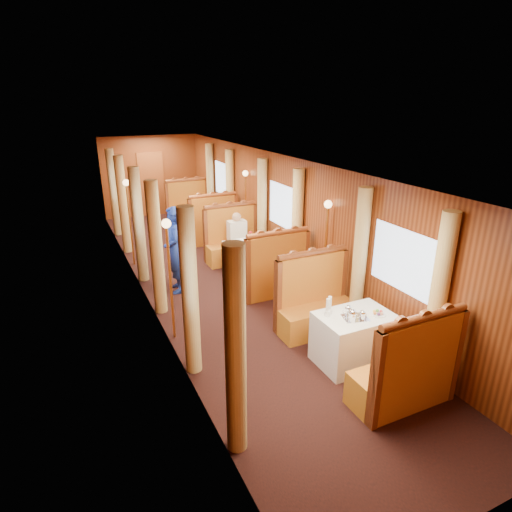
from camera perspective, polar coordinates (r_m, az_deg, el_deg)
floor at (r=8.93m, az=-5.01°, el=-3.43°), size 3.00×12.00×0.01m
ceiling at (r=8.24m, az=-5.55°, el=12.68°), size 3.00×12.00×0.01m
wall_far at (r=14.16m, az=-13.83°, el=10.29°), size 3.00×0.01×2.50m
wall_near at (r=3.99m, az=27.90°, el=-18.29°), size 3.00×0.01×2.50m
wall_left at (r=8.14m, az=-15.23°, el=2.93°), size 0.01×12.00×2.50m
wall_right at (r=9.10m, az=3.67°, el=5.43°), size 0.01×12.00×2.50m
doorway_far at (r=14.18m, az=-13.72°, el=9.28°), size 0.80×0.04×2.00m
table_near at (r=6.34m, az=12.88°, el=-10.67°), size 1.05×0.72×0.75m
banquette_near_fwd at (r=5.69m, az=19.31°, el=-14.73°), size 1.30×0.55×1.34m
banquette_near_aft at (r=7.03m, az=7.89°, el=-6.61°), size 1.30×0.55×1.34m
table_mid at (r=9.05m, az=-0.63°, el=-0.45°), size 1.05×0.72×0.75m
banquette_mid_fwd at (r=8.18m, az=2.33°, el=-2.42°), size 1.30×0.55×1.34m
banquette_mid_aft at (r=9.91m, az=-3.07°, el=1.70°), size 1.30×0.55×1.34m
table_far at (r=12.16m, az=-7.53°, el=4.87°), size 1.05×0.72×0.75m
banquette_far_fwd at (r=11.22m, az=-5.93°, el=3.88°), size 1.30×0.55×1.34m
banquette_far_aft at (r=13.09m, az=-8.93°, el=6.13°), size 1.30×0.55×1.34m
tea_tray at (r=6.07m, az=13.11°, el=-8.04°), size 0.39×0.34×0.01m
teapot_left at (r=5.94m, az=12.70°, el=-7.98°), size 0.18×0.13×0.14m
teapot_right at (r=6.02m, az=13.98°, el=-7.85°), size 0.14×0.11×0.11m
teapot_back at (r=6.10m, az=12.17°, el=-7.28°), size 0.18×0.16×0.12m
fruit_plate at (r=6.24m, az=15.94°, el=-7.38°), size 0.21×0.21×0.05m
cup_inboard at (r=6.01m, az=9.52°, el=-7.02°), size 0.08×0.08×0.26m
cup_outboard at (r=6.07m, az=9.77°, el=-6.71°), size 0.08×0.08×0.26m
rose_vase_mid at (r=8.84m, az=-0.73°, el=2.85°), size 0.06×0.06×0.36m
rose_vase_far at (r=12.05m, az=-7.68°, el=7.43°), size 0.06×0.06×0.36m
window_left_near at (r=4.88m, az=-7.50°, el=-5.86°), size 0.01×1.20×0.90m
curtain_left_near_a at (r=4.40m, az=-2.75°, el=-12.94°), size 0.22×0.22×2.35m
curtain_left_near_b at (r=5.70m, az=-8.81°, el=-4.97°), size 0.22×0.22×2.35m
window_right_near at (r=6.34m, az=18.92°, el=-0.52°), size 0.01×1.20×0.90m
curtain_right_near_a at (r=5.88m, az=23.05°, el=-5.63°), size 0.22×0.22×2.35m
curtain_right_near_b at (r=6.90m, az=13.64°, el=-0.71°), size 0.22×0.22×2.35m
window_left_mid at (r=8.09m, az=-15.26°, el=4.30°), size 0.01×1.20×0.90m
curtain_left_mid_a at (r=7.45m, az=-13.15°, el=0.90°), size 0.22×0.22×2.35m
curtain_left_mid_b at (r=8.92m, az=-15.37°, el=3.92°), size 0.22×0.22×2.35m
window_right_mid at (r=9.04m, az=3.61°, el=6.64°), size 0.01×1.20×0.90m
curtain_right_mid_a at (r=8.41m, az=5.49°, el=3.59°), size 0.22×0.22×2.35m
curtain_right_mid_b at (r=9.73m, az=0.82°, el=6.01°), size 0.22×0.22×2.35m
window_left_far at (r=11.47m, az=-18.57°, el=8.57°), size 0.01×1.20×0.90m
curtain_left_far_a at (r=10.78m, az=-17.30°, el=6.51°), size 0.22×0.22×2.35m
curtain_left_far_b at (r=12.29m, az=-18.43°, el=8.01°), size 0.22×0.22×2.35m
window_right_far at (r=12.16m, az=-4.42°, el=10.18°), size 0.01×1.20×0.90m
curtain_right_far_a at (r=11.46m, az=-3.47°, el=8.18°), size 0.22×0.22×2.35m
curtain_right_far_b at (r=12.90m, az=-6.09°, el=9.47°), size 0.22×0.22×2.35m
sconce_left_fore at (r=6.48m, az=-11.57°, el=0.05°), size 0.14×0.14×1.95m
sconce_right_fore at (r=7.58m, az=9.38°, el=3.18°), size 0.14×0.14×1.95m
sconce_left_aft at (r=9.79m, az=-16.66°, el=6.50°), size 0.14×0.14×1.95m
sconce_right_aft at (r=10.55m, az=-1.40°, el=8.30°), size 0.14×0.14×1.95m
steward at (r=8.33m, az=-10.80°, el=0.80°), size 0.49×0.67×1.70m
passenger at (r=9.57m, az=-2.49°, el=3.04°), size 0.40×0.44×0.76m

